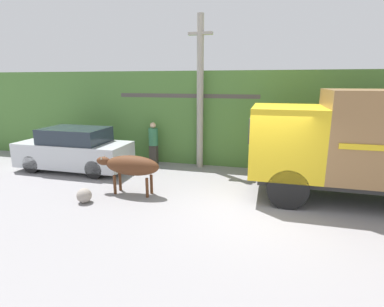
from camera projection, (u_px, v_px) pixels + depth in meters
The scene contains 9 objects.
ground_plane at pixel (255, 209), 8.06m from camera, with size 60.00×60.00×0.00m, color gray.
hillside_embankment at pixel (266, 114), 13.73m from camera, with size 32.00×5.29×3.73m.
building_backdrop at pixel (195, 125), 13.36m from camera, with size 5.69×2.70×2.86m.
cargo_truck at pixel (378, 142), 8.04m from camera, with size 6.47×2.29×3.13m.
brown_cow at pixel (131, 166), 8.94m from camera, with size 2.03×0.60×1.19m.
parked_suv at pixel (74, 150), 11.39m from camera, with size 4.26×1.71×1.64m.
pedestrian_on_hill at pixel (153, 142), 12.13m from camera, with size 0.40×0.40×1.74m.
utility_pole at pixel (200, 92), 11.33m from camera, with size 0.90×0.25×5.71m.
roadside_rock at pixel (84, 195), 8.43m from camera, with size 0.42×0.42×0.42m.
Camera 1 is at (0.26, -7.67, 3.35)m, focal length 28.00 mm.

